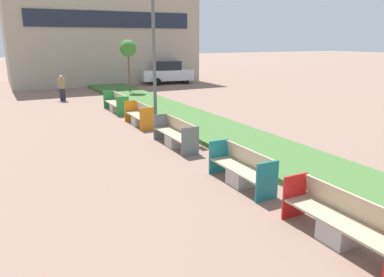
# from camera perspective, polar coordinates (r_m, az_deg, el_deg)

# --- Properties ---
(planter_grass_strip) EXTENTS (2.80, 120.00, 0.18)m
(planter_grass_strip) POSITION_cam_1_polar(r_m,az_deg,el_deg) (11.81, 13.92, -3.00)
(planter_grass_strip) COLOR #426B33
(planter_grass_strip) RESTS_ON ground
(building_backdrop) EXTENTS (15.07, 8.04, 9.21)m
(building_backdrop) POSITION_cam_1_polar(r_m,az_deg,el_deg) (34.38, -13.82, 16.16)
(building_backdrop) COLOR tan
(building_backdrop) RESTS_ON ground
(bench_red_frame) EXTENTS (0.65, 2.37, 0.94)m
(bench_red_frame) POSITION_cam_1_polar(r_m,az_deg,el_deg) (7.52, 21.65, -11.93)
(bench_red_frame) COLOR #ADA8A0
(bench_red_frame) RESTS_ON ground
(bench_teal_frame) EXTENTS (0.65, 2.17, 0.94)m
(bench_teal_frame) POSITION_cam_1_polar(r_m,az_deg,el_deg) (9.66, 7.59, -4.97)
(bench_teal_frame) COLOR #ADA8A0
(bench_teal_frame) RESTS_ON ground
(bench_grey_frame) EXTENTS (0.65, 2.43, 0.94)m
(bench_grey_frame) POSITION_cam_1_polar(r_m,az_deg,el_deg) (13.00, -2.50, 0.41)
(bench_grey_frame) COLOR #ADA8A0
(bench_grey_frame) RESTS_ON ground
(bench_orange_frame) EXTENTS (0.65, 2.08, 0.94)m
(bench_orange_frame) POSITION_cam_1_polar(r_m,az_deg,el_deg) (16.37, -8.00, 3.28)
(bench_orange_frame) COLOR #ADA8A0
(bench_orange_frame) RESTS_ON ground
(bench_green_frame) EXTENTS (0.65, 2.48, 0.94)m
(bench_green_frame) POSITION_cam_1_polar(r_m,az_deg,el_deg) (19.68, -11.43, 5.12)
(bench_green_frame) COLOR #ADA8A0
(bench_green_frame) RESTS_ON ground
(street_lamp_post) EXTENTS (0.24, 0.44, 8.07)m
(street_lamp_post) POSITION_cam_1_polar(r_m,az_deg,el_deg) (15.95, -5.94, 17.68)
(street_lamp_post) COLOR #56595B
(street_lamp_post) RESTS_ON ground
(sapling_tree_far) EXTENTS (1.10, 1.10, 3.59)m
(sapling_tree_far) POSITION_cam_1_polar(r_m,az_deg,el_deg) (25.40, -9.71, 13.32)
(sapling_tree_far) COLOR brown
(sapling_tree_far) RESTS_ON ground
(pedestrian_walking) EXTENTS (0.53, 0.24, 1.56)m
(pedestrian_walking) POSITION_cam_1_polar(r_m,az_deg,el_deg) (23.94, -19.23, 7.28)
(pedestrian_walking) COLOR #232633
(pedestrian_walking) RESTS_ON ground
(parked_car_distant) EXTENTS (4.41, 2.36, 1.86)m
(parked_car_distant) POSITION_cam_1_polar(r_m,az_deg,el_deg) (31.63, -3.83, 9.99)
(parked_car_distant) COLOR silver
(parked_car_distant) RESTS_ON ground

